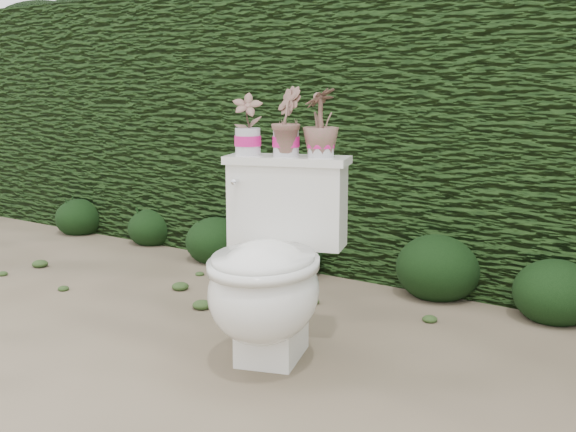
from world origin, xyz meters
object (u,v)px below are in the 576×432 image
Objects in this scene: potted_plant_right at (321,125)px; toilet at (270,272)px; potted_plant_left at (248,126)px; potted_plant_center at (286,123)px.

toilet is at bearing -12.35° from potted_plant_right.
potted_plant_right reaches higher than potted_plant_left.
potted_plant_center is 0.14m from potted_plant_right.
potted_plant_right is (0.14, 0.05, -0.00)m from potted_plant_center.
potted_plant_right is at bearing -12.91° from potted_plant_left.
toilet is 2.98× the size of potted_plant_center.
potted_plant_left reaches higher than toilet.
potted_plant_center is 1.03× the size of potted_plant_right.
toilet is at bearing -67.84° from potted_plant_left.
potted_plant_left is at bearing 125.07° from toilet.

